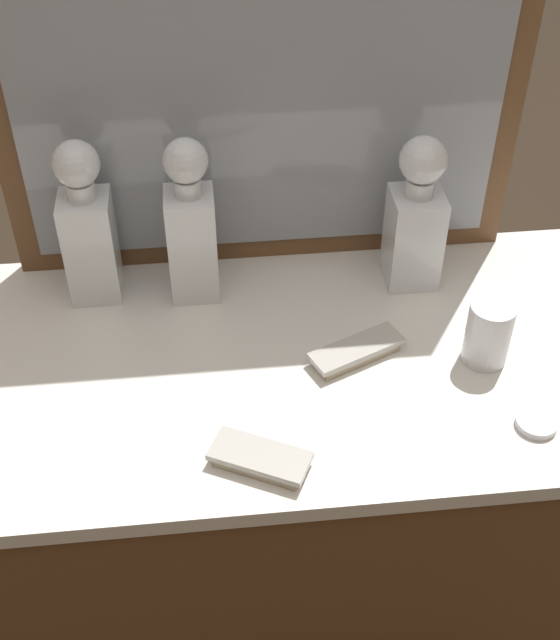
# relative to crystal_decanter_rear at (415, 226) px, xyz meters

# --- Properties ---
(dresser) EXTENTS (1.26, 0.60, 0.92)m
(dresser) POSITION_rel_crystal_decanter_rear_xyz_m (-0.25, -0.18, -0.57)
(dresser) COLOR brown
(dresser) RESTS_ON ground_plane
(dresser_mirror) EXTENTS (0.88, 0.03, 0.76)m
(dresser_mirror) POSITION_rel_crystal_decanter_rear_xyz_m (-0.25, 0.10, 0.27)
(dresser_mirror) COLOR brown
(dresser_mirror) RESTS_ON dresser
(crystal_decanter_rear) EXTENTS (0.09, 0.09, 0.28)m
(crystal_decanter_rear) POSITION_rel_crystal_decanter_rear_xyz_m (0.00, 0.00, 0.00)
(crystal_decanter_rear) COLOR white
(crystal_decanter_rear) RESTS_ON dresser
(crystal_decanter_far_right) EXTENTS (0.08, 0.08, 0.30)m
(crystal_decanter_far_right) POSITION_rel_crystal_decanter_rear_xyz_m (-0.38, 0.00, 0.01)
(crystal_decanter_far_right) COLOR white
(crystal_decanter_far_right) RESTS_ON dresser
(crystal_decanter_front) EXTENTS (0.08, 0.08, 0.30)m
(crystal_decanter_front) POSITION_rel_crystal_decanter_rear_xyz_m (-0.55, 0.02, 0.01)
(crystal_decanter_front) COLOR white
(crystal_decanter_front) RESTS_ON dresser
(crystal_tumbler_center) EXTENTS (0.07, 0.07, 0.11)m
(crystal_tumbler_center) POSITION_rel_crystal_decanter_rear_xyz_m (0.07, -0.22, -0.06)
(crystal_tumbler_center) COLOR white
(crystal_tumbler_center) RESTS_ON dresser
(silver_brush_far_right) EXTENTS (0.15, 0.12, 0.02)m
(silver_brush_far_right) POSITION_rel_crystal_decanter_rear_xyz_m (-0.30, -0.40, -0.10)
(silver_brush_far_right) COLOR #B7A88C
(silver_brush_far_right) RESTS_ON dresser
(silver_brush_left) EXTENTS (0.16, 0.11, 0.02)m
(silver_brush_left) POSITION_rel_crystal_decanter_rear_xyz_m (-0.13, -0.19, -0.10)
(silver_brush_left) COLOR #B7A88C
(silver_brush_left) RESTS_ON dresser
(porcelain_dish) EXTENTS (0.06, 0.06, 0.01)m
(porcelain_dish) POSITION_rel_crystal_decanter_rear_xyz_m (0.11, -0.37, -0.11)
(porcelain_dish) COLOR silver
(porcelain_dish) RESTS_ON dresser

